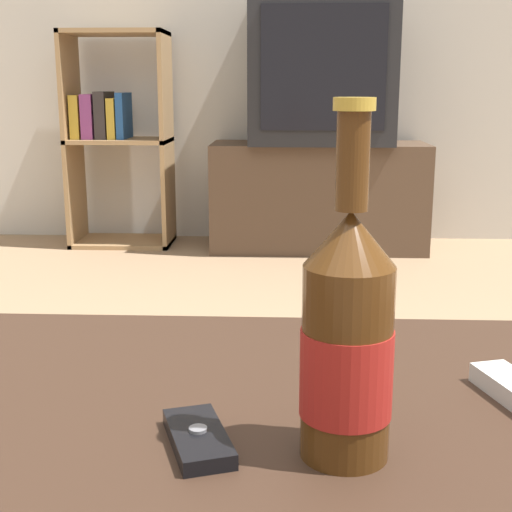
{
  "coord_description": "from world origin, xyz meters",
  "views": [
    {
      "loc": [
        0.11,
        -0.56,
        0.75
      ],
      "look_at": [
        0.07,
        0.29,
        0.54
      ],
      "focal_mm": 50.0,
      "sensor_mm": 36.0,
      "label": 1
    }
  ],
  "objects_px": {
    "television": "(321,70)",
    "cell_phone": "(198,439)",
    "beer_bottle": "(347,340)",
    "tv_stand": "(318,196)",
    "bookshelf": "(114,133)"
  },
  "relations": [
    {
      "from": "television",
      "to": "beer_bottle",
      "type": "relative_size",
      "value": 2.22
    },
    {
      "from": "television",
      "to": "cell_phone",
      "type": "relative_size",
      "value": 5.96
    },
    {
      "from": "bookshelf",
      "to": "cell_phone",
      "type": "relative_size",
      "value": 9.09
    },
    {
      "from": "beer_bottle",
      "to": "cell_phone",
      "type": "height_order",
      "value": "beer_bottle"
    },
    {
      "from": "television",
      "to": "beer_bottle",
      "type": "distance_m",
      "value": 2.78
    },
    {
      "from": "television",
      "to": "cell_phone",
      "type": "xyz_separation_m",
      "value": [
        -0.22,
        -2.75,
        -0.37
      ]
    },
    {
      "from": "bookshelf",
      "to": "beer_bottle",
      "type": "xyz_separation_m",
      "value": [
        0.87,
        -2.82,
        0.01
      ]
    },
    {
      "from": "television",
      "to": "tv_stand",
      "type": "bearing_deg",
      "value": 90.0
    },
    {
      "from": "television",
      "to": "cell_phone",
      "type": "height_order",
      "value": "television"
    },
    {
      "from": "beer_bottle",
      "to": "cell_phone",
      "type": "xyz_separation_m",
      "value": [
        -0.12,
        0.01,
        -0.09
      ]
    },
    {
      "from": "tv_stand",
      "to": "television",
      "type": "height_order",
      "value": "television"
    },
    {
      "from": "bookshelf",
      "to": "cell_phone",
      "type": "height_order",
      "value": "bookshelf"
    },
    {
      "from": "television",
      "to": "beer_bottle",
      "type": "xyz_separation_m",
      "value": [
        -0.09,
        -2.76,
        -0.28
      ]
    },
    {
      "from": "tv_stand",
      "to": "bookshelf",
      "type": "relative_size",
      "value": 0.99
    },
    {
      "from": "beer_bottle",
      "to": "cell_phone",
      "type": "relative_size",
      "value": 2.69
    }
  ]
}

